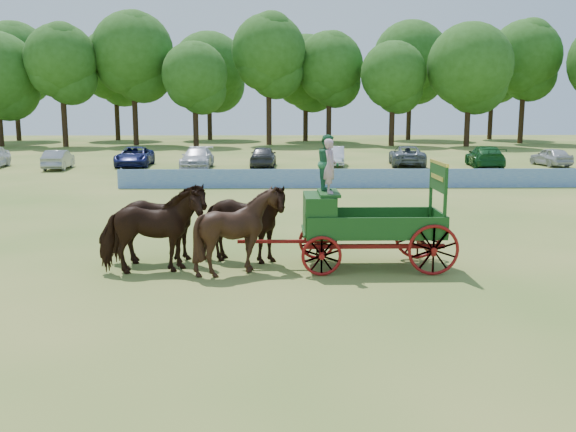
# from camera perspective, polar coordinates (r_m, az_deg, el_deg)

# --- Properties ---
(ground) EXTENTS (160.00, 160.00, 0.00)m
(ground) POSITION_cam_1_polar(r_m,az_deg,el_deg) (18.47, 15.86, -4.73)
(ground) COLOR #A29149
(ground) RESTS_ON ground
(horse_lead_left) EXTENTS (2.96, 1.78, 2.34)m
(horse_lead_left) POSITION_cam_1_polar(r_m,az_deg,el_deg) (17.70, -12.10, -1.32)
(horse_lead_left) COLOR black
(horse_lead_left) RESTS_ON ground
(horse_lead_right) EXTENTS (2.93, 1.70, 2.34)m
(horse_lead_right) POSITION_cam_1_polar(r_m,az_deg,el_deg) (18.76, -11.47, -0.67)
(horse_lead_right) COLOR black
(horse_lead_right) RESTS_ON ground
(horse_wheel_left) EXTENTS (2.52, 2.34, 2.34)m
(horse_wheel_left) POSITION_cam_1_polar(r_m,az_deg,el_deg) (17.41, -4.32, -1.31)
(horse_wheel_left) COLOR black
(horse_wheel_left) RESTS_ON ground
(horse_wheel_right) EXTENTS (2.99, 1.89, 2.34)m
(horse_wheel_right) POSITION_cam_1_polar(r_m,az_deg,el_deg) (18.49, -4.13, -0.66)
(horse_wheel_right) COLOR black
(horse_wheel_right) RESTS_ON ground
(farm_dray) EXTENTS (6.00, 2.00, 3.71)m
(farm_dray) POSITION_cam_1_polar(r_m,az_deg,el_deg) (17.98, 5.24, 0.51)
(farm_dray) COLOR maroon
(farm_dray) RESTS_ON ground
(sponsor_banner) EXTENTS (26.00, 0.08, 1.05)m
(sponsor_banner) POSITION_cam_1_polar(r_m,az_deg,el_deg) (35.58, 5.92, 3.34)
(sponsor_banner) COLOR #2155B4
(sponsor_banner) RESTS_ON ground
(parked_cars) EXTENTS (43.55, 7.23, 1.62)m
(parked_cars) POSITION_cam_1_polar(r_m,az_deg,el_deg) (47.44, -1.24, 5.29)
(parked_cars) COLOR silver
(parked_cars) RESTS_ON ground
(treeline) EXTENTS (89.24, 23.75, 15.24)m
(treeline) POSITION_cam_1_polar(r_m,az_deg,el_deg) (77.04, -0.48, 13.40)
(treeline) COLOR #382314
(treeline) RESTS_ON ground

